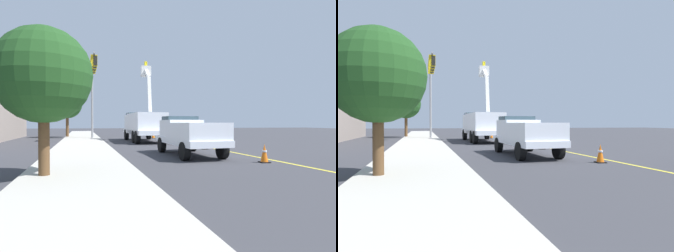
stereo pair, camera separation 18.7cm
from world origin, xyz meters
The scene contains 13 objects.
ground centered at (0.00, 0.00, 0.00)m, with size 120.00×120.00×0.00m, color #38383D.
sidewalk_far_side centered at (-0.88, 8.19, 0.06)m, with size 60.00×3.60×0.12m, color #B2ADA3.
lane_centre_stripe centered at (0.00, 0.00, 0.00)m, with size 50.00×0.16×0.01m, color yellow.
utility_bucket_truck centered at (-0.22, 2.90, 1.62)m, with size 8.42×3.36×7.40m.
service_pickup_truck centered at (-11.43, 1.71, 1.12)m, with size 5.79×2.69×2.06m.
passing_minivan centered at (8.51, -2.22, 0.97)m, with size 4.98×2.40×1.69m.
traffic_cone_leading centered at (-14.59, -0.73, 0.39)m, with size 0.40×0.40×0.79m.
traffic_cone_mid_front centered at (-8.44, -0.14, 0.37)m, with size 0.40×0.40×0.76m.
traffic_cone_mid_rear centered at (-2.07, 0.61, 0.41)m, with size 0.40×0.40×0.84m.
traffic_cone_trailing centered at (4.39, 1.33, 0.37)m, with size 0.40×0.40×0.76m.
traffic_signal_mast centered at (2.33, 7.51, 5.98)m, with size 5.69×0.97×8.20m.
street_tree_left centered at (-16.44, 7.62, 3.11)m, with size 2.89×2.89×4.57m.
street_tree_right centered at (7.68, 10.73, 3.82)m, with size 3.30×3.30×5.49m.
Camera 1 is at (-25.29, 5.57, 1.70)m, focal length 29.52 mm.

